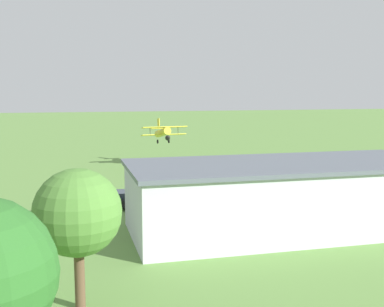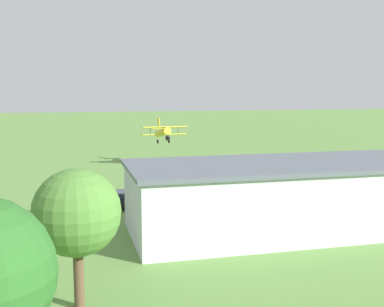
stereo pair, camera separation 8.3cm
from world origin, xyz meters
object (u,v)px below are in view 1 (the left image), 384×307
Objects in this scene: hangar at (285,196)px; person_at_fence_line at (196,190)px; tree_behind_hangar_right at (78,213)px; person_beside_truck at (345,185)px; person_walking_on_apron at (245,185)px; person_watching_takeoff at (208,187)px; biplane at (163,132)px; car_black at (123,198)px; car_green at (56,208)px; person_near_hangar_door at (173,195)px.

hangar reaches higher than person_at_fence_line.
tree_behind_hangar_right reaches higher than person_at_fence_line.
person_at_fence_line is at bearing -117.73° from tree_behind_hangar_right.
person_beside_truck is 0.21× the size of tree_behind_hangar_right.
person_walking_on_apron is 34.69m from tree_behind_hangar_right.
biplane is at bearing -87.11° from person_watching_takeoff.
car_black is 1.11× the size of car_green.
person_near_hangar_door is at bearing 18.59° from person_walking_on_apron.
person_beside_truck is 0.97× the size of person_at_fence_line.
biplane reaches higher than car_green.
person_at_fence_line is (4.29, -14.45, -2.17)m from hangar.
person_walking_on_apron is at bearing -126.20° from tree_behind_hangar_right.
person_near_hangar_door is at bearing -0.43° from person_beside_truck.
tree_behind_hangar_right is (10.64, 24.48, 4.78)m from person_near_hangar_door.
person_beside_truck is at bearing -178.66° from car_black.
car_green is (16.39, 29.44, -4.59)m from biplane.
car_green is at bearing -26.25° from hangar.
person_at_fence_line reaches higher than person_watching_takeoff.
tree_behind_hangar_right is (31.98, 24.32, 4.68)m from person_beside_truck.
biplane is at bearing -56.45° from person_beside_truck.
person_watching_takeoff is 32.37m from tree_behind_hangar_right.
person_beside_truck is at bearing 123.55° from biplane.
car_green is 2.71× the size of person_near_hangar_door.
car_green is (6.85, 2.56, 0.02)m from car_black.
hangar is at bearing -147.45° from tree_behind_hangar_right.
person_beside_truck is at bearing -142.75° from tree_behind_hangar_right.
person_walking_on_apron is (-15.26, -4.04, -0.07)m from car_black.
person_near_hangar_door is (21.34, -0.16, -0.10)m from person_beside_truck.
car_black is 24.67m from tree_behind_hangar_right.
tree_behind_hangar_right is at bearing 53.80° from person_walking_on_apron.
biplane is 4.27× the size of person_at_fence_line.
biplane is 23.19m from person_watching_takeoff.
car_black is 11.48m from person_watching_takeoff.
person_at_fence_line is (18.39, -1.54, 0.03)m from person_beside_truck.
hangar is 15.62× the size of person_at_fence_line.
car_black is 0.57× the size of tree_behind_hangar_right.
car_green is at bearing 17.07° from person_at_fence_line.
person_near_hangar_door is at bearing 25.05° from person_at_fence_line.
car_green is at bearing 60.90° from biplane.
car_green is at bearing -85.10° from tree_behind_hangar_right.
person_watching_takeoff is (-17.53, -6.76, -0.10)m from car_green.
biplane is at bearing -98.57° from person_near_hangar_door.
person_beside_truck is 18.45m from person_at_fence_line.
biplane is 31.84m from person_beside_truck.
person_walking_on_apron is at bearing -165.16° from car_black.
biplane reaches higher than person_watching_takeoff.
biplane reaches higher than hangar.
person_near_hangar_door is at bearing -171.93° from car_black.
person_at_fence_line reaches higher than car_green.
person_beside_truck is at bearing -174.61° from car_green.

